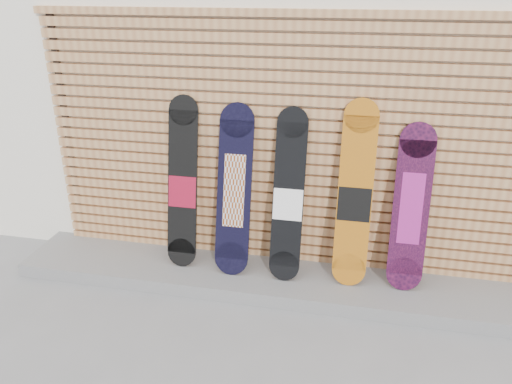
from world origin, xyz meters
TOP-DOWN VIEW (x-y plane):
  - ground at (0.00, 0.00)m, footprint 80.00×80.00m
  - building at (0.50, 3.50)m, footprint 12.00×5.00m
  - concrete_step at (-0.15, 0.68)m, footprint 4.60×0.70m
  - slat_wall at (-0.15, 0.97)m, footprint 4.26×0.08m
  - snowboard_0 at (-0.99, 0.77)m, footprint 0.26×0.34m
  - snowboard_1 at (-0.52, 0.75)m, footprint 0.30×0.38m
  - snowboard_2 at (-0.06, 0.75)m, footprint 0.26×0.37m
  - snowboard_3 at (0.48, 0.77)m, footprint 0.28×0.34m
  - snowboard_4 at (0.93, 0.79)m, footprint 0.29×0.31m

SIDE VIEW (x-z plane):
  - ground at x=0.00m, z-range 0.00..0.00m
  - concrete_step at x=-0.15m, z-range 0.00..0.12m
  - snowboard_4 at x=0.93m, z-range 0.12..1.48m
  - snowboard_2 at x=-0.06m, z-range 0.11..1.55m
  - snowboard_1 at x=-0.52m, z-range 0.12..1.57m
  - snowboard_0 at x=-0.99m, z-range 0.11..1.60m
  - snowboard_3 at x=0.48m, z-range 0.11..1.64m
  - slat_wall at x=-0.15m, z-range 0.06..2.35m
  - building at x=0.50m, z-range 0.00..3.60m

